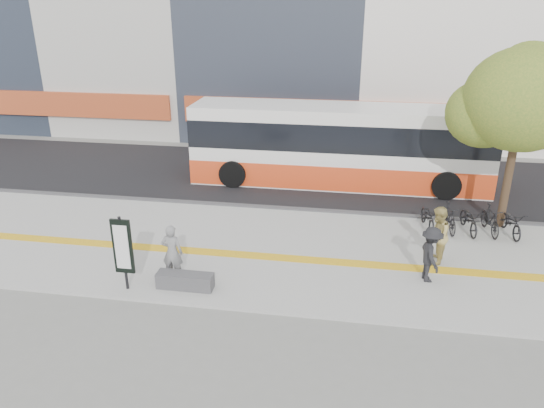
% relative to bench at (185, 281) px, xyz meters
% --- Properties ---
extents(ground, '(120.00, 120.00, 0.00)m').
position_rel_bench_xyz_m(ground, '(2.60, 1.20, -0.30)').
color(ground, slate).
rests_on(ground, ground).
extents(sidewalk, '(40.00, 7.00, 0.08)m').
position_rel_bench_xyz_m(sidewalk, '(2.60, 2.70, -0.27)').
color(sidewalk, gray).
rests_on(sidewalk, ground).
extents(tactile_strip, '(40.00, 0.45, 0.01)m').
position_rel_bench_xyz_m(tactile_strip, '(2.60, 2.20, -0.22)').
color(tactile_strip, yellow).
rests_on(tactile_strip, sidewalk).
extents(street, '(40.00, 8.00, 0.06)m').
position_rel_bench_xyz_m(street, '(2.60, 10.20, -0.28)').
color(street, black).
rests_on(street, ground).
extents(curb, '(40.00, 0.25, 0.14)m').
position_rel_bench_xyz_m(curb, '(2.60, 6.20, -0.23)').
color(curb, '#3C3C3F').
rests_on(curb, ground).
extents(bench, '(1.60, 0.45, 0.45)m').
position_rel_bench_xyz_m(bench, '(0.00, 0.00, 0.00)').
color(bench, '#3C3C3F').
rests_on(bench, sidewalk).
extents(signboard, '(0.55, 0.10, 2.20)m').
position_rel_bench_xyz_m(signboard, '(-1.60, -0.31, 1.06)').
color(signboard, black).
rests_on(signboard, sidewalk).
extents(street_tree, '(4.40, 3.80, 6.31)m').
position_rel_bench_xyz_m(street_tree, '(9.78, 6.02, 4.21)').
color(street_tree, '#382619').
rests_on(street_tree, sidewalk).
extents(bus, '(12.71, 3.01, 3.38)m').
position_rel_bench_xyz_m(bus, '(3.81, 9.70, 1.35)').
color(bus, white).
rests_on(bus, street).
extents(bicycle_row, '(3.57, 1.76, 0.99)m').
position_rel_bench_xyz_m(bicycle_row, '(8.58, 5.20, 0.24)').
color(bicycle_row, black).
rests_on(bicycle_row, sidewalk).
extents(seated_woman, '(0.63, 0.42, 1.70)m').
position_rel_bench_xyz_m(seated_woman, '(-0.49, 0.44, 0.62)').
color(seated_woman, black).
rests_on(seated_woman, sidewalk).
extents(pedestrian_tan, '(0.90, 1.04, 1.83)m').
position_rel_bench_xyz_m(pedestrian_tan, '(7.10, 2.67, 0.69)').
color(pedestrian_tan, tan).
rests_on(pedestrian_tan, sidewalk).
extents(pedestrian_dark, '(0.81, 1.17, 1.66)m').
position_rel_bench_xyz_m(pedestrian_dark, '(6.79, 1.55, 0.61)').
color(pedestrian_dark, black).
rests_on(pedestrian_dark, sidewalk).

